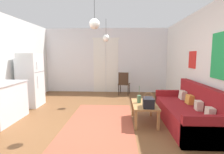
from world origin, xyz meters
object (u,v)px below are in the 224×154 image
Objects in this scene: couch at (188,113)px; pendant_lamp_far at (106,38)px; refrigerator at (31,80)px; bamboo_vase at (139,99)px; pendant_lamp_near at (94,24)px; coffee_table at (144,106)px; accent_chair at (124,83)px; handbag at (148,102)px.

pendant_lamp_far reaches higher than couch.
refrigerator is at bearing -169.19° from pendant_lamp_far.
refrigerator is at bearing 160.72° from bamboo_vase.
bamboo_vase is at bearing 29.43° from pendant_lamp_near.
couch is at bearing 9.59° from pendant_lamp_near.
coffee_table is at bearing 23.42° from pendant_lamp_near.
couch is at bearing -7.19° from coffee_table.
accent_chair is at bearing 78.64° from pendant_lamp_near.
refrigerator reaches higher than coffee_table.
coffee_table is at bearing -57.96° from pendant_lamp_far.
pendant_lamp_near reaches higher than accent_chair.
coffee_table is at bearing 109.59° from accent_chair.
refrigerator is 1.79× the size of accent_chair.
couch is 0.95m from coffee_table.
couch is 2.72m from pendant_lamp_near.
bamboo_vase is 1.20× the size of handbag.
pendant_lamp_near is (-1.05, -0.45, 1.73)m from coffee_table.
pendant_lamp_far reaches higher than coffee_table.
accent_chair is at bearing 63.14° from pendant_lamp_far.
refrigerator is at bearing 143.44° from pendant_lamp_near.
bamboo_vase is 1.92m from pendant_lamp_near.
pendant_lamp_near is 2.04m from pendant_lamp_far.
handbag is 3.06m from accent_chair.
refrigerator is (-3.11, 1.09, 0.27)m from bamboo_vase.
pendant_lamp_near is (-1.98, -0.34, 1.83)m from couch.
pendant_lamp_near reaches higher than coffee_table.
couch is at bearing 126.33° from accent_chair.
handbag is 0.21× the size of refrigerator.
refrigerator reaches higher than accent_chair.
accent_chair reaches higher than coffee_table.
accent_chair is 3.64m from pendant_lamp_near.
accent_chair reaches higher than handbag.
refrigerator is 3.24m from accent_chair.
coffee_table is at bearing 98.33° from handbag.
pendant_lamp_far is at bearing 122.04° from coffee_table.
accent_chair is 2.03m from pendant_lamp_far.
refrigerator reaches higher than bamboo_vase.
handbag is (0.16, -0.35, 0.02)m from bamboo_vase.
refrigerator reaches higher than couch.
coffee_table is 3.45m from refrigerator.
handbag is 1.92m from pendant_lamp_near.
coffee_table is at bearing -32.10° from bamboo_vase.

